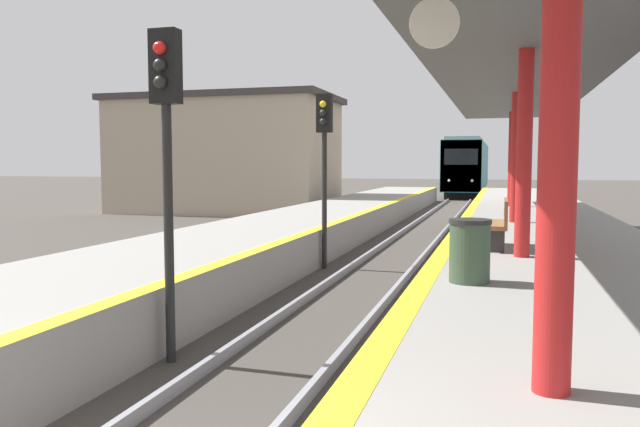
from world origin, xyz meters
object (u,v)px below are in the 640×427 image
at_px(trash_bin, 470,251).
at_px(bench, 499,222).
at_px(signal_near, 166,131).
at_px(signal_mid, 324,147).
at_px(train, 468,167).

height_order(trash_bin, bench, bench).
bearing_deg(bench, signal_near, -126.91).
bearing_deg(trash_bin, signal_mid, 122.41).
relative_size(signal_mid, trash_bin, 4.86).
height_order(signal_mid, trash_bin, signal_mid).
bearing_deg(signal_mid, bench, -27.62).
distance_m(signal_near, trash_bin, 4.22).
bearing_deg(train, signal_mid, -92.08).
distance_m(signal_near, bench, 6.73).
xyz_separation_m(train, bench, (2.60, -40.53, -0.82)).
xyz_separation_m(signal_near, trash_bin, (3.58, 1.60, -1.56)).
bearing_deg(signal_mid, train, 87.92).
xyz_separation_m(train, signal_mid, (-1.40, -38.44, 0.68)).
bearing_deg(trash_bin, bench, 84.40).
xyz_separation_m(train, signal_near, (-1.34, -45.78, 0.68)).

